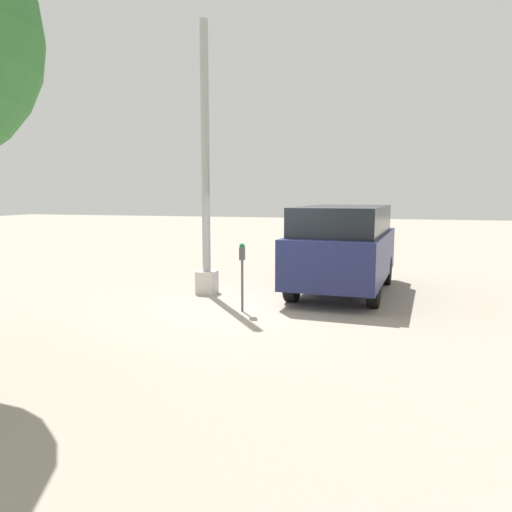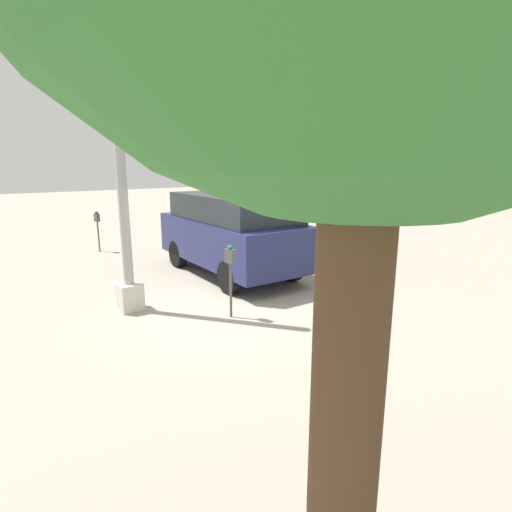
# 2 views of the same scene
# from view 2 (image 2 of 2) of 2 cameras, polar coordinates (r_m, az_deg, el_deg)

# --- Properties ---
(ground_plane) EXTENTS (80.00, 80.00, 0.00)m
(ground_plane) POSITION_cam_2_polar(r_m,az_deg,el_deg) (8.35, -3.41, -7.13)
(ground_plane) COLOR gray
(parking_meter_near) EXTENTS (0.22, 0.15, 1.41)m
(parking_meter_near) POSITION_cam_2_polar(r_m,az_deg,el_deg) (7.46, -3.68, -1.21)
(parking_meter_near) COLOR #4C4C4C
(parking_meter_near) RESTS_ON ground
(parking_meter_far) EXTENTS (0.22, 0.15, 1.35)m
(parking_meter_far) POSITION_cam_2_polar(r_m,az_deg,el_deg) (14.25, -21.73, 4.53)
(parking_meter_far) COLOR #4C4C4C
(parking_meter_far) RESTS_ON ground
(lamp_post) EXTENTS (0.44, 0.44, 6.35)m
(lamp_post) POSITION_cam_2_polar(r_m,az_deg,el_deg) (8.02, -18.58, 9.03)
(lamp_post) COLOR beige
(lamp_post) RESTS_ON ground
(parked_van) EXTENTS (4.83, 2.30, 2.11)m
(parked_van) POSITION_cam_2_polar(r_m,az_deg,el_deg) (10.50, -3.56, 3.58)
(parked_van) COLOR navy
(parked_van) RESTS_ON ground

